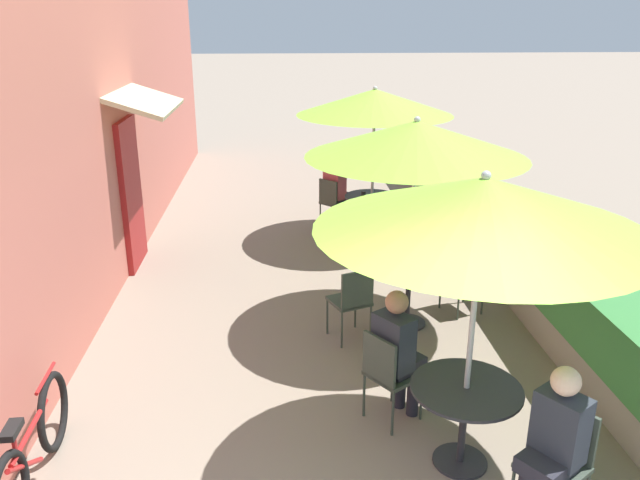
# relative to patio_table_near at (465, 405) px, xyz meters

# --- Properties ---
(cafe_facade_wall) EXTENTS (0.98, 14.19, 4.20)m
(cafe_facade_wall) POSITION_rel_patio_table_near_xyz_m (-3.65, 5.16, 1.55)
(cafe_facade_wall) COLOR #C66B5B
(cafe_facade_wall) RESTS_ON ground_plane
(planter_hedge) EXTENTS (0.60, 13.19, 1.01)m
(planter_hedge) POSITION_rel_patio_table_near_xyz_m (1.64, 5.19, -0.01)
(planter_hedge) COLOR gray
(planter_hedge) RESTS_ON ground_plane
(patio_table_near) EXTENTS (0.87, 0.87, 0.71)m
(patio_table_near) POSITION_rel_patio_table_near_xyz_m (0.00, 0.00, 0.00)
(patio_table_near) COLOR #28282D
(patio_table_near) RESTS_ON ground_plane
(patio_umbrella_near) EXTENTS (2.39, 2.39, 2.43)m
(patio_umbrella_near) POSITION_rel_patio_table_near_xyz_m (0.00, -0.00, 1.64)
(patio_umbrella_near) COLOR #B7B7BC
(patio_umbrella_near) RESTS_ON ground_plane
(cafe_chair_near_left) EXTENTS (0.56, 0.56, 0.87)m
(cafe_chair_near_left) POSITION_rel_patio_table_near_xyz_m (0.51, -0.59, -0.03)
(cafe_chair_near_left) COLOR #384238
(cafe_chair_near_left) RESTS_ON ground_plane
(seated_patron_near_left) EXTENTS (0.51, 0.49, 1.25)m
(seated_patron_near_left) POSITION_rel_patio_table_near_xyz_m (0.42, -0.65, 0.14)
(seated_patron_near_left) COLOR #23232D
(seated_patron_near_left) RESTS_ON ground_plane
(cafe_chair_near_right) EXTENTS (0.56, 0.56, 0.87)m
(cafe_chair_near_right) POSITION_rel_patio_table_near_xyz_m (-0.51, 0.59, -0.03)
(cafe_chair_near_right) COLOR #384238
(cafe_chair_near_right) RESTS_ON ground_plane
(seated_patron_near_right) EXTENTS (0.51, 0.49, 1.25)m
(seated_patron_near_right) POSITION_rel_patio_table_near_xyz_m (-0.42, 0.65, 0.14)
(seated_patron_near_right) COLOR #23232D
(seated_patron_near_right) RESTS_ON ground_plane
(patio_table_mid) EXTENTS (0.87, 0.87, 0.71)m
(patio_table_mid) POSITION_rel_patio_table_near_xyz_m (0.05, 2.43, 0.00)
(patio_table_mid) COLOR #28282D
(patio_table_mid) RESTS_ON ground_plane
(patio_umbrella_mid) EXTENTS (2.39, 2.39, 2.43)m
(patio_umbrella_mid) POSITION_rel_patio_table_near_xyz_m (0.05, 2.43, 1.64)
(patio_umbrella_mid) COLOR #B7B7BC
(patio_umbrella_mid) RESTS_ON ground_plane
(cafe_chair_mid_left) EXTENTS (0.52, 0.52, 0.87)m
(cafe_chair_mid_left) POSITION_rel_patio_table_near_xyz_m (0.74, 2.79, -0.03)
(cafe_chair_mid_left) COLOR #384238
(cafe_chair_mid_left) RESTS_ON ground_plane
(cafe_chair_mid_right) EXTENTS (0.52, 0.52, 0.87)m
(cafe_chair_mid_right) POSITION_rel_patio_table_near_xyz_m (-0.64, 2.08, -0.03)
(cafe_chair_mid_right) COLOR #384238
(cafe_chair_mid_right) RESTS_ON ground_plane
(coffee_cup_mid) EXTENTS (0.07, 0.07, 0.09)m
(coffee_cup_mid) POSITION_rel_patio_table_near_xyz_m (-0.08, 2.43, 0.21)
(coffee_cup_mid) COLOR white
(coffee_cup_mid) RESTS_ON patio_table_mid
(patio_table_far) EXTENTS (0.87, 0.87, 0.71)m
(patio_table_far) POSITION_rel_patio_table_near_xyz_m (0.06, 5.44, 0.00)
(patio_table_far) COLOR #28282D
(patio_table_far) RESTS_ON ground_plane
(patio_umbrella_far) EXTENTS (2.39, 2.39, 2.43)m
(patio_umbrella_far) POSITION_rel_patio_table_near_xyz_m (0.06, 5.44, 1.64)
(patio_umbrella_far) COLOR #B7B7BC
(patio_umbrella_far) RESTS_ON ground_plane
(cafe_chair_far_left) EXTENTS (0.57, 0.57, 0.87)m
(cafe_chair_far_left) POSITION_rel_patio_table_near_xyz_m (-0.53, 5.95, -0.03)
(cafe_chair_far_left) COLOR #384238
(cafe_chair_far_left) RESTS_ON ground_plane
(seated_patron_far_left) EXTENTS (0.51, 0.51, 1.25)m
(seated_patron_far_left) POSITION_rel_patio_table_near_xyz_m (-0.45, 6.03, 0.14)
(seated_patron_far_left) COLOR #23232D
(seated_patron_far_left) RESTS_ON ground_plane
(cafe_chair_far_right) EXTENTS (0.57, 0.57, 0.87)m
(cafe_chair_far_right) POSITION_rel_patio_table_near_xyz_m (0.65, 4.93, -0.03)
(cafe_chair_far_right) COLOR #384238
(cafe_chair_far_right) RESTS_ON ground_plane
(coffee_cup_far) EXTENTS (0.07, 0.07, 0.09)m
(coffee_cup_far) POSITION_rel_patio_table_near_xyz_m (-0.09, 5.41, 0.21)
(coffee_cup_far) COLOR #232328
(coffee_cup_far) RESTS_ON patio_table_far
(bicycle_leaning) EXTENTS (0.13, 1.67, 0.75)m
(bicycle_leaning) POSITION_rel_patio_table_near_xyz_m (-3.31, -0.06, -0.20)
(bicycle_leaning) COLOR black
(bicycle_leaning) RESTS_ON ground_plane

